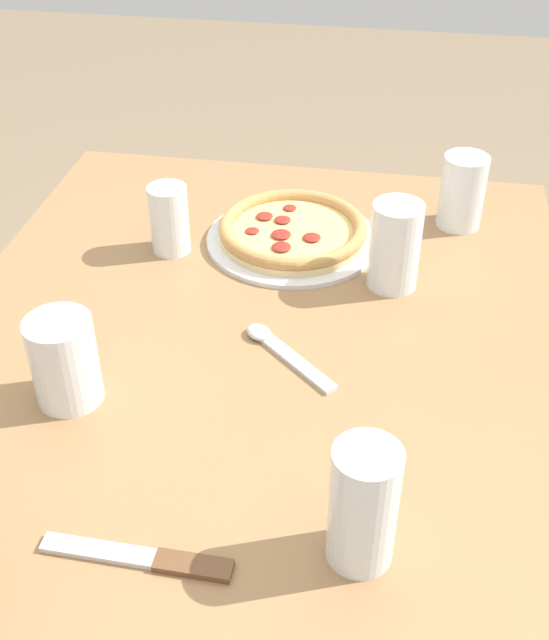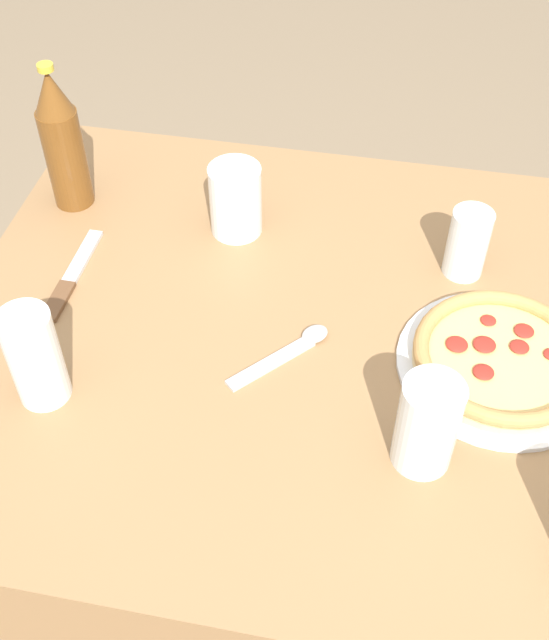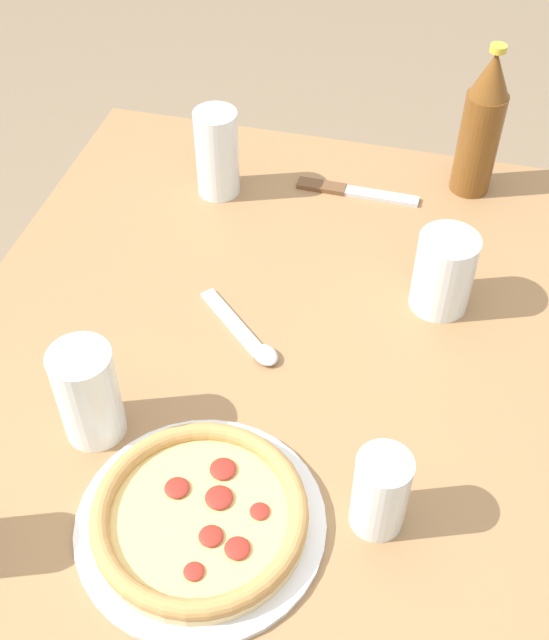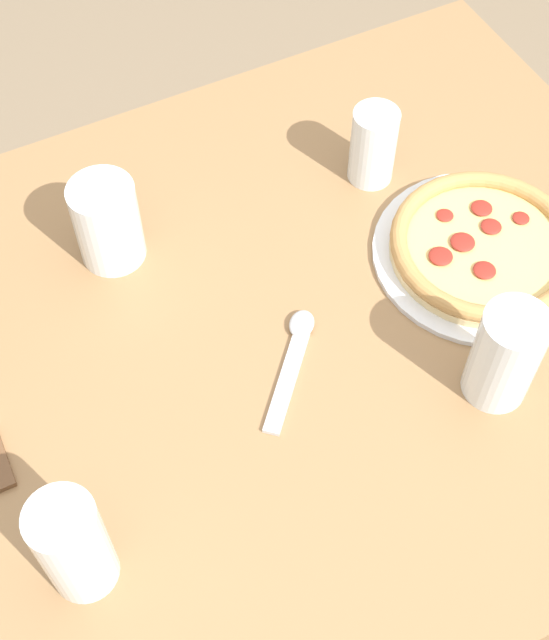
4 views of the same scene
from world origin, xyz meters
TOP-DOWN VIEW (x-y plane):
  - ground_plane at (0.00, 0.00)m, footprint 8.00×8.00m
  - table at (0.00, 0.00)m, footprint 1.06×0.88m
  - pizza_margherita at (-0.26, 0.01)m, footprint 0.28×0.28m
  - glass_red_wine at (0.34, 0.18)m, footprint 0.07×0.07m
  - glass_mango_juice at (-0.20, -0.17)m, footprint 0.06×0.06m
  - glass_lemonade at (0.16, -0.20)m, footprint 0.08×0.08m
  - glass_orange_juice at (-0.16, 0.18)m, footprint 0.08×0.08m
  - beer_bottle at (0.45, -0.22)m, footprint 0.07×0.07m
  - knife at (0.38, -0.04)m, footprint 0.03×0.20m
  - spoon at (0.02, 0.04)m, footprint 0.14×0.15m

SIDE VIEW (x-z plane):
  - ground_plane at x=0.00m, z-range 0.00..0.00m
  - table at x=0.00m, z-range 0.00..0.78m
  - knife at x=0.38m, z-range 0.78..0.79m
  - spoon at x=0.02m, z-range 0.78..0.79m
  - pizza_margherita at x=-0.26m, z-range 0.78..0.82m
  - glass_mango_juice at x=-0.20m, z-range 0.78..0.89m
  - glass_lemonade at x=0.16m, z-range 0.77..0.89m
  - glass_orange_juice at x=-0.16m, z-range 0.78..0.91m
  - glass_red_wine at x=0.34m, z-range 0.78..0.92m
  - beer_bottle at x=0.45m, z-range 0.77..1.02m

